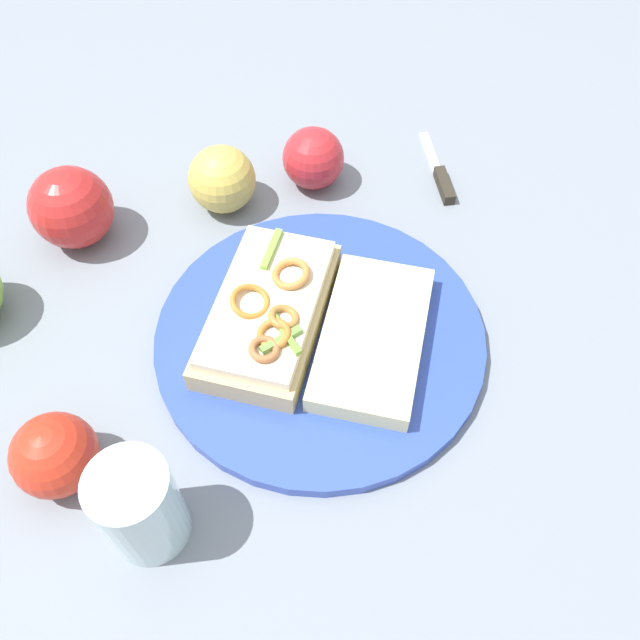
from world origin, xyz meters
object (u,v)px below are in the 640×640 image
at_px(bread_slice_side, 373,337).
at_px(knife, 440,175).
at_px(apple_4, 71,208).
at_px(drinking_glass, 140,507).
at_px(apple_2, 313,158).
at_px(apple_3, 222,179).
at_px(apple_5, 55,455).
at_px(plate, 320,336).
at_px(sandwich, 268,311).

distance_m(bread_slice_side, knife, 0.25).
xyz_separation_m(apple_4, drinking_glass, (-0.25, -0.22, 0.01)).
bearing_deg(knife, drinking_glass, 137.98).
xyz_separation_m(bread_slice_side, knife, (0.25, 0.00, -0.02)).
bearing_deg(apple_2, apple_3, 131.19).
distance_m(apple_2, apple_5, 0.40).
bearing_deg(apple_5, plate, -36.92).
bearing_deg(sandwich, plate, -89.23).
bearing_deg(plate, bread_slice_side, -83.43).
distance_m(apple_4, drinking_glass, 0.33).
xyz_separation_m(plate, bread_slice_side, (0.01, -0.05, 0.02)).
xyz_separation_m(plate, apple_4, (0.03, 0.28, 0.04)).
bearing_deg(knife, plate, 140.21).
bearing_deg(bread_slice_side, drinking_glass, 145.72).
relative_size(bread_slice_side, apple_3, 2.29).
height_order(sandwich, apple_5, apple_5).
bearing_deg(apple_4, drinking_glass, -137.99).
bearing_deg(bread_slice_side, plate, 88.59).
height_order(plate, apple_5, apple_5).
bearing_deg(apple_3, sandwich, -140.60).
distance_m(apple_4, knife, 0.40).
relative_size(bread_slice_side, knife, 1.45).
relative_size(sandwich, apple_2, 2.74).
bearing_deg(plate, sandwich, 97.34).
height_order(apple_2, apple_4, apple_4).
xyz_separation_m(sandwich, apple_5, (-0.19, 0.10, 0.00)).
relative_size(sandwich, apple_5, 2.71).
height_order(apple_4, drinking_glass, drinking_glass).
relative_size(bread_slice_side, apple_2, 2.42).
bearing_deg(sandwich, drinking_glass, 170.34).
height_order(apple_5, drinking_glass, drinking_glass).
height_order(sandwich, knife, sandwich).
xyz_separation_m(plate, knife, (0.26, -0.05, -0.00)).
distance_m(apple_3, knife, 0.25).
xyz_separation_m(plate, apple_3, (0.13, 0.16, 0.03)).
relative_size(plate, bread_slice_side, 1.87).
bearing_deg(apple_5, knife, -23.45).
bearing_deg(sandwich, apple_4, 73.49).
xyz_separation_m(sandwich, bread_slice_side, (0.01, -0.10, -0.01)).
bearing_deg(apple_4, apple_3, -51.15).
relative_size(sandwich, knife, 1.64).
height_order(sandwich, apple_2, apple_2).
bearing_deg(apple_2, sandwich, -170.04).
distance_m(plate, knife, 0.26).
distance_m(plate, apple_5, 0.25).
distance_m(bread_slice_side, apple_3, 0.25).
bearing_deg(knife, apple_2, 83.63).
relative_size(sandwich, bread_slice_side, 1.13).
xyz_separation_m(apple_2, apple_3, (-0.07, 0.08, 0.00)).
distance_m(apple_4, apple_5, 0.27).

